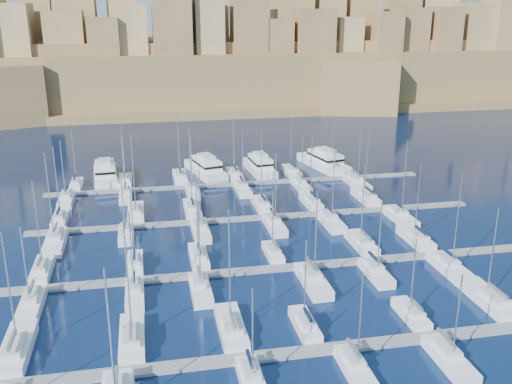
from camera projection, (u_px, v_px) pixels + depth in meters
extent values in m
plane|color=black|center=(271.00, 239.00, 97.84)|extent=(600.00, 600.00, 0.00)
cube|color=slate|center=(336.00, 348.00, 66.05)|extent=(84.00, 2.00, 0.40)
cube|color=slate|center=(289.00, 267.00, 86.58)|extent=(84.00, 2.00, 0.40)
cube|color=slate|center=(260.00, 218.00, 107.11)|extent=(84.00, 2.00, 0.40)
cube|color=slate|center=(240.00, 184.00, 127.63)|extent=(84.00, 2.00, 0.40)
cube|color=white|center=(17.00, 350.00, 65.04)|extent=(3.13, 10.45, 1.72)
cube|color=silver|center=(14.00, 346.00, 63.69)|extent=(2.19, 4.70, 0.70)
cylinder|color=#9EA0A8|center=(9.00, 289.00, 63.21)|extent=(0.18, 0.18, 13.33)
cube|color=#595B60|center=(12.00, 340.00, 62.88)|extent=(0.35, 4.18, 0.35)
cube|color=white|center=(132.00, 340.00, 67.09)|extent=(2.91, 9.70, 1.68)
cube|color=silver|center=(131.00, 335.00, 65.82)|extent=(2.04, 4.36, 0.70)
cylinder|color=#9EA0A8|center=(128.00, 277.00, 65.12)|extent=(0.18, 0.18, 14.05)
cube|color=#595B60|center=(131.00, 329.00, 65.04)|extent=(0.35, 3.88, 0.35)
cube|color=white|center=(231.00, 328.00, 69.41)|extent=(2.99, 9.97, 1.70)
cube|color=silver|center=(232.00, 324.00, 68.11)|extent=(2.09, 4.48, 0.70)
cylinder|color=#9EA0A8|center=(230.00, 267.00, 67.41)|extent=(0.18, 0.18, 14.29)
cube|color=#595B60|center=(233.00, 318.00, 67.32)|extent=(0.35, 3.99, 0.35)
cube|color=white|center=(305.00, 326.00, 70.07)|extent=(2.33, 7.75, 1.59)
cube|color=silver|center=(307.00, 321.00, 68.99)|extent=(1.63, 3.49, 0.70)
cylinder|color=#9EA0A8|center=(305.00, 281.00, 68.58)|extent=(0.18, 0.18, 10.40)
cube|color=#0C1A35|center=(308.00, 315.00, 68.31)|extent=(0.35, 3.10, 0.35)
cube|color=white|center=(411.00, 315.00, 72.52)|extent=(2.23, 7.44, 1.57)
cube|color=silver|center=(414.00, 310.00, 71.47)|extent=(1.56, 3.35, 0.70)
cylinder|color=#9EA0A8|center=(413.00, 274.00, 71.15)|extent=(0.18, 0.18, 9.59)
cube|color=#595B60|center=(416.00, 304.00, 70.80)|extent=(0.35, 2.98, 0.35)
cube|color=white|center=(489.00, 300.00, 76.11)|extent=(3.13, 10.44, 1.72)
cube|color=silver|center=(494.00, 296.00, 74.76)|extent=(2.19, 4.70, 0.70)
cylinder|color=#9EA0A8|center=(493.00, 251.00, 74.48)|extent=(0.18, 0.18, 11.99)
cube|color=#595B60|center=(498.00, 290.00, 73.95)|extent=(0.35, 4.18, 0.35)
cylinder|color=#9EA0A8|center=(110.00, 339.00, 52.44)|extent=(0.18, 0.18, 14.50)
cube|color=#595B60|center=(116.00, 379.00, 56.24)|extent=(0.35, 4.29, 0.35)
cube|color=white|center=(252.00, 384.00, 59.28)|extent=(2.39, 7.96, 1.60)
cube|color=silver|center=(251.00, 370.00, 59.67)|extent=(1.67, 3.58, 0.70)
cylinder|color=#9EA0A8|center=(253.00, 335.00, 57.06)|extent=(0.18, 0.18, 10.42)
cube|color=#0C1A35|center=(250.00, 359.00, 59.72)|extent=(0.35, 3.19, 0.35)
cube|color=white|center=(355.00, 371.00, 61.38)|extent=(2.40, 7.99, 1.60)
cube|color=silver|center=(353.00, 357.00, 61.77)|extent=(1.68, 3.60, 0.70)
cylinder|color=#9EA0A8|center=(360.00, 321.00, 59.06)|extent=(0.18, 0.18, 11.08)
cube|color=#595B60|center=(353.00, 347.00, 61.82)|extent=(0.35, 3.20, 0.35)
cube|color=white|center=(450.00, 361.00, 63.09)|extent=(2.59, 8.65, 1.63)
cube|color=silver|center=(447.00, 347.00, 63.54)|extent=(1.82, 3.89, 0.70)
cylinder|color=#9EA0A8|center=(457.00, 316.00, 60.90)|extent=(0.18, 0.18, 10.01)
cube|color=#595B60|center=(446.00, 337.00, 63.62)|extent=(0.35, 3.46, 0.35)
cube|color=white|center=(42.00, 271.00, 84.72)|extent=(2.62, 8.74, 1.64)
cube|color=silver|center=(41.00, 266.00, 83.54)|extent=(1.84, 3.93, 0.70)
cylinder|color=#9EA0A8|center=(37.00, 224.00, 82.88)|extent=(0.18, 0.18, 12.95)
cube|color=#595B60|center=(39.00, 261.00, 82.81)|extent=(0.35, 3.50, 0.35)
cube|color=white|center=(135.00, 265.00, 86.83)|extent=(2.36, 7.85, 1.59)
cube|color=silver|center=(135.00, 260.00, 85.74)|extent=(1.65, 3.53, 0.70)
cylinder|color=#9EA0A8|center=(133.00, 228.00, 85.38)|extent=(0.18, 0.18, 10.21)
cube|color=#0C1A35|center=(134.00, 254.00, 85.05)|extent=(0.35, 3.14, 0.35)
cube|color=white|center=(199.00, 258.00, 89.10)|extent=(2.66, 8.86, 1.64)
cube|color=silver|center=(199.00, 253.00, 87.91)|extent=(1.86, 3.99, 0.70)
cylinder|color=#9EA0A8|center=(197.00, 214.00, 87.30)|extent=(0.18, 0.18, 12.74)
cube|color=#0C1A35|center=(199.00, 248.00, 87.17)|extent=(0.35, 3.54, 0.35)
cube|color=white|center=(273.00, 254.00, 90.64)|extent=(2.24, 7.45, 1.57)
cube|color=silver|center=(274.00, 249.00, 89.60)|extent=(1.57, 3.35, 0.70)
cylinder|color=#9EA0A8|center=(273.00, 220.00, 89.24)|extent=(0.18, 0.18, 9.80)
cube|color=#595B60|center=(275.00, 244.00, 88.92)|extent=(0.35, 2.98, 0.35)
cube|color=white|center=(361.00, 244.00, 94.36)|extent=(2.81, 9.37, 1.67)
cube|color=silver|center=(364.00, 239.00, 93.12)|extent=(1.97, 4.22, 0.70)
cylinder|color=#9EA0A8|center=(363.00, 201.00, 92.55)|extent=(0.18, 0.18, 12.95)
cube|color=#595B60|center=(365.00, 234.00, 92.36)|extent=(0.35, 3.75, 0.35)
cube|color=white|center=(415.00, 239.00, 96.22)|extent=(2.85, 9.51, 1.68)
cube|color=silver|center=(419.00, 235.00, 94.97)|extent=(2.00, 4.28, 0.70)
cylinder|color=#9EA0A8|center=(418.00, 200.00, 94.53)|extent=(0.18, 0.18, 12.14)
cube|color=#0C1A35|center=(421.00, 230.00, 94.20)|extent=(0.35, 3.80, 0.35)
cube|color=white|center=(31.00, 306.00, 74.56)|extent=(2.74, 9.12, 1.66)
cube|color=silver|center=(32.00, 295.00, 75.05)|extent=(1.92, 4.10, 0.70)
cylinder|color=#9EA0A8|center=(25.00, 265.00, 72.25)|extent=(0.18, 0.18, 10.57)
cube|color=#595B60|center=(31.00, 286.00, 75.15)|extent=(0.35, 3.65, 0.35)
cube|color=white|center=(135.00, 296.00, 77.42)|extent=(2.49, 8.30, 1.62)
cube|color=silver|center=(134.00, 285.00, 77.83)|extent=(1.74, 3.74, 0.70)
cylinder|color=#9EA0A8|center=(132.00, 253.00, 75.01)|extent=(0.18, 0.18, 11.49)
cube|color=#0C1A35|center=(134.00, 277.00, 77.90)|extent=(0.35, 3.32, 0.35)
cube|color=white|center=(201.00, 291.00, 78.78)|extent=(2.68, 8.93, 1.65)
cube|color=silver|center=(200.00, 280.00, 79.25)|extent=(1.87, 4.02, 0.70)
cylinder|color=#9EA0A8|center=(199.00, 245.00, 76.19)|extent=(0.18, 0.18, 12.47)
cube|color=#595B60|center=(199.00, 272.00, 79.34)|extent=(0.35, 3.57, 0.35)
cube|color=white|center=(313.00, 282.00, 81.19)|extent=(3.04, 10.12, 1.71)
cube|color=silver|center=(311.00, 271.00, 81.76)|extent=(2.13, 4.56, 0.70)
cylinder|color=#9EA0A8|center=(316.00, 236.00, 78.46)|extent=(0.18, 0.18, 12.96)
cube|color=#595B60|center=(311.00, 263.00, 81.91)|extent=(0.35, 4.05, 0.35)
cube|color=white|center=(376.00, 274.00, 83.76)|extent=(2.56, 8.54, 1.63)
cube|color=silver|center=(374.00, 264.00, 84.20)|extent=(1.79, 3.84, 0.70)
cylinder|color=#9EA0A8|center=(380.00, 236.00, 81.46)|extent=(0.18, 0.18, 10.72)
cube|color=#0C1A35|center=(373.00, 256.00, 84.28)|extent=(0.35, 3.42, 0.35)
cube|color=white|center=(450.00, 269.00, 85.30)|extent=(2.94, 9.81, 1.69)
cube|color=silver|center=(447.00, 259.00, 85.85)|extent=(2.06, 4.41, 0.70)
cylinder|color=#9EA0A8|center=(457.00, 220.00, 82.39)|extent=(0.18, 0.18, 14.28)
cube|color=#0C1A35|center=(446.00, 251.00, 85.98)|extent=(0.35, 3.92, 0.35)
cube|color=white|center=(60.00, 220.00, 105.13)|extent=(2.55, 8.51, 1.63)
cube|color=silver|center=(59.00, 215.00, 103.97)|extent=(1.79, 3.83, 0.70)
cylinder|color=#9EA0A8|center=(56.00, 181.00, 103.29)|extent=(0.18, 0.18, 12.90)
cube|color=#0C1A35|center=(58.00, 211.00, 103.25)|extent=(0.35, 3.40, 0.35)
cube|color=white|center=(136.00, 213.00, 108.28)|extent=(2.95, 9.83, 1.69)
cube|color=silver|center=(136.00, 209.00, 106.99)|extent=(2.06, 4.42, 0.70)
cylinder|color=#9EA0A8|center=(133.00, 172.00, 106.28)|extent=(0.18, 0.18, 14.25)
cube|color=#595B60|center=(135.00, 205.00, 106.21)|extent=(0.35, 3.93, 0.35)
cube|color=white|center=(192.00, 210.00, 110.21)|extent=(2.92, 9.73, 1.69)
cube|color=silver|center=(192.00, 206.00, 108.94)|extent=(2.04, 4.38, 0.70)
cylinder|color=#9EA0A8|center=(190.00, 168.00, 108.10)|extent=(0.18, 0.18, 14.98)
cube|color=#0C1A35|center=(192.00, 201.00, 108.16)|extent=(0.35, 3.89, 0.35)
cube|color=white|center=(262.00, 206.00, 112.53)|extent=(2.77, 9.22, 1.66)
cube|color=silver|center=(263.00, 202.00, 111.31)|extent=(1.94, 4.15, 0.70)
cylinder|color=#9EA0A8|center=(261.00, 168.00, 110.63)|extent=(0.18, 0.18, 13.47)
cube|color=#0C1A35|center=(263.00, 197.00, 110.56)|extent=(0.35, 3.69, 0.35)
cube|color=white|center=(311.00, 203.00, 114.30)|extent=(2.70, 8.99, 1.65)
cube|color=silver|center=(312.00, 199.00, 113.10)|extent=(1.89, 4.05, 0.70)
cylinder|color=#9EA0A8|center=(311.00, 167.00, 112.48)|extent=(0.18, 0.18, 12.91)
cube|color=#0C1A35|center=(313.00, 194.00, 112.35)|extent=(0.35, 3.60, 0.35)
cube|color=white|center=(366.00, 198.00, 117.01)|extent=(3.03, 10.10, 1.70)
cube|color=silver|center=(368.00, 194.00, 115.70)|extent=(2.12, 4.54, 0.70)
cylinder|color=#9EA0A8|center=(367.00, 164.00, 115.32)|extent=(0.18, 0.18, 12.34)
cube|color=#0C1A35|center=(369.00, 190.00, 114.91)|extent=(0.35, 4.04, 0.35)
cube|color=white|center=(55.00, 243.00, 94.49)|extent=(3.15, 10.49, 1.72)
cube|color=silver|center=(55.00, 234.00, 95.10)|extent=(2.20, 4.72, 0.70)
cylinder|color=#9EA0A8|center=(49.00, 197.00, 91.48)|extent=(0.18, 0.18, 14.66)
cube|color=#595B60|center=(55.00, 227.00, 95.26)|extent=(0.35, 4.20, 0.35)
cube|color=white|center=(126.00, 236.00, 97.87)|extent=(2.34, 7.81, 1.59)
cube|color=silver|center=(125.00, 228.00, 98.25)|extent=(1.64, 3.51, 0.70)
cylinder|color=#9EA0A8|center=(123.00, 204.00, 95.71)|extent=(0.18, 0.18, 10.06)
cube|color=#595B60|center=(125.00, 221.00, 98.29)|extent=(0.35, 3.12, 0.35)
cube|color=white|center=(201.00, 232.00, 99.41)|extent=(2.88, 9.60, 1.68)
cube|color=silver|center=(200.00, 223.00, 99.94)|extent=(2.02, 4.32, 0.70)
cylinder|color=#9EA0A8|center=(200.00, 197.00, 96.96)|extent=(0.18, 0.18, 11.33)
cube|color=#595B60|center=(199.00, 217.00, 100.06)|extent=(0.35, 3.84, 0.35)
cube|color=white|center=(275.00, 226.00, 102.02)|extent=(2.79, 9.30, 1.67)
cube|color=silver|center=(273.00, 218.00, 102.52)|extent=(1.95, 4.19, 0.70)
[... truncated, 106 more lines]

